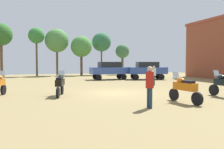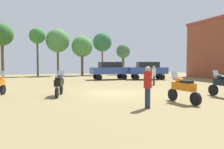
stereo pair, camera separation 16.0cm
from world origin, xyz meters
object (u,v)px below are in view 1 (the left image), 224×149
at_px(tree_3, 122,52).
at_px(tree_7, 81,47).
at_px(person_1, 150,84).
at_px(motorcycle_6, 60,84).
at_px(person_2, 154,74).
at_px(tree_5, 101,42).
at_px(motorcycle_1, 184,88).
at_px(car_2, 147,69).
at_px(tree_6, 1,35).
at_px(tree_8, 57,41).
at_px(car_1, 109,69).
at_px(tree_2, 36,36).

bearing_deg(tree_3, tree_7, -174.73).
distance_m(person_1, tree_3, 27.71).
relative_size(motorcycle_6, person_2, 1.30).
bearing_deg(tree_5, tree_7, -164.16).
bearing_deg(motorcycle_1, person_1, -171.80).
bearing_deg(car_2, tree_6, 69.99).
xyz_separation_m(person_1, tree_7, (1.94, 25.51, 3.26)).
distance_m(tree_6, tree_8, 7.44).
height_order(motorcycle_6, tree_6, tree_6).
xyz_separation_m(person_2, tree_8, (-6.44, 17.68, 4.19)).
height_order(motorcycle_1, motorcycle_6, motorcycle_1).
bearing_deg(car_1, motorcycle_1, 175.16).
bearing_deg(person_2, motorcycle_1, -179.66).
bearing_deg(tree_8, person_2, -69.99).
relative_size(person_1, tree_5, 0.26).
height_order(tree_6, tree_7, tree_6).
distance_m(car_1, person_2, 7.71).
bearing_deg(motorcycle_6, tree_2, 107.28).
distance_m(car_1, tree_7, 10.08).
height_order(tree_2, tree_7, tree_2).
distance_m(tree_7, tree_8, 3.68).
distance_m(tree_6, tree_7, 10.96).
distance_m(tree_2, tree_8, 2.93).
bearing_deg(tree_2, person_1, -80.26).
bearing_deg(person_2, tree_7, 28.96).
relative_size(person_2, tree_2, 0.24).
distance_m(person_1, tree_5, 27.33).
xyz_separation_m(person_2, tree_3, (3.94, 17.67, 2.74)).
height_order(motorcycle_6, person_2, person_2).
relative_size(motorcycle_6, tree_2, 0.31).
bearing_deg(motorcycle_1, tree_7, 82.79).
bearing_deg(car_1, tree_3, -28.76).
height_order(motorcycle_1, tree_8, tree_8).
height_order(motorcycle_6, tree_7, tree_7).
height_order(car_1, person_1, car_1).
bearing_deg(tree_2, tree_7, -3.70).
bearing_deg(motorcycle_6, motorcycle_1, -23.49).
relative_size(person_1, tree_8, 0.26).
relative_size(motorcycle_1, tree_8, 0.31).
distance_m(person_1, tree_8, 26.52).
xyz_separation_m(tree_3, tree_8, (-10.38, 0.01, 1.46)).
xyz_separation_m(motorcycle_1, tree_2, (-6.62, 25.30, 4.97)).
relative_size(tree_7, tree_8, 0.86).
height_order(car_1, tree_8, tree_8).
bearing_deg(tree_6, person_1, -70.42).
relative_size(car_1, person_2, 2.63).
relative_size(tree_6, tree_7, 1.21).
bearing_deg(person_2, tree_2, 47.31).
height_order(car_2, tree_2, tree_2).
relative_size(person_1, tree_3, 0.36).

